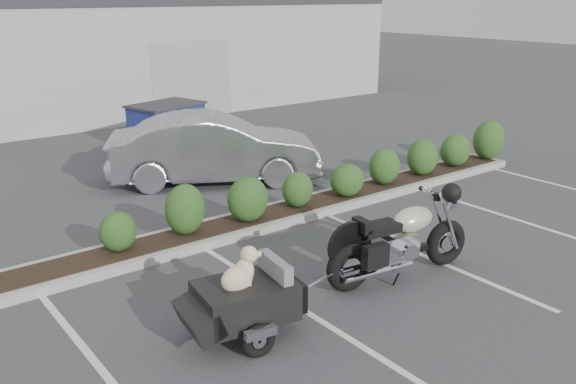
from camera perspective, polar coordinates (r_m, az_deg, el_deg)
ground at (r=9.88m, az=5.16°, el=-6.49°), size 90.00×90.00×0.00m
planter_kerb at (r=12.00m, az=1.60°, el=-1.50°), size 12.00×1.00×0.15m
building at (r=24.43m, az=-23.34°, el=11.75°), size 26.00×10.00×4.00m
motorcycle at (r=9.23m, az=10.54°, el=-4.53°), size 2.58×1.00×1.49m
pet_trailer at (r=7.62m, az=-4.14°, el=-9.98°), size 2.09×1.18×1.23m
sedan at (r=13.84m, az=-6.87°, el=4.05°), size 4.88×3.70×1.54m
dumpster at (r=17.14m, az=-11.25°, el=6.09°), size 2.18×1.76×1.25m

